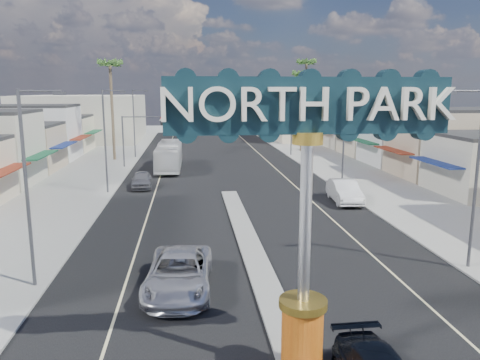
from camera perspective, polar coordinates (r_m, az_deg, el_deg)
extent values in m
plane|color=gray|center=(42.23, -1.48, -1.31)|extent=(160.00, 160.00, 0.00)
cube|color=black|center=(42.23, -1.48, -1.30)|extent=(20.00, 120.00, 0.01)
cube|color=gray|center=(26.87, 1.39, -8.35)|extent=(1.30, 30.00, 0.16)
cube|color=gray|center=(43.40, -20.24, -1.58)|extent=(8.00, 120.00, 0.12)
cube|color=gray|center=(45.53, 16.36, -0.78)|extent=(8.00, 120.00, 0.12)
cube|color=beige|center=(58.23, -26.99, 3.88)|extent=(12.00, 42.00, 6.00)
cube|color=#B7B29E|center=(60.96, 20.58, 4.63)|extent=(12.00, 42.00, 6.00)
cube|color=#B7B29E|center=(88.26, -18.54, 7.15)|extent=(20.00, 20.00, 8.00)
cube|color=beige|center=(89.93, 10.27, 7.60)|extent=(20.00, 20.00, 8.00)
cylinder|color=#D34F10|center=(15.59, 7.57, -18.72)|extent=(1.30, 1.30, 2.20)
cylinder|color=gold|center=(15.02, 7.69, -14.65)|extent=(1.50, 1.50, 0.25)
cylinder|color=#B7B7BC|center=(14.12, 7.96, -5.37)|extent=(0.36, 0.36, 4.80)
cylinder|color=gold|center=(13.63, 8.24, 5.08)|extent=(0.90, 0.90, 0.35)
cube|color=#0E262E|center=(13.57, 8.35, 8.97)|extent=(8.20, 0.50, 1.60)
cylinder|color=#47474C|center=(55.97, -14.05, 4.50)|extent=(0.18, 0.18, 6.00)
cylinder|color=#47474C|center=(55.45, -11.61, 7.56)|extent=(5.00, 0.12, 0.12)
cube|color=black|center=(55.33, -9.51, 7.10)|extent=(0.32, 0.32, 1.00)
sphere|color=red|center=(55.14, -9.53, 7.42)|extent=(0.22, 0.22, 0.22)
cylinder|color=#47474C|center=(57.29, 8.38, 4.85)|extent=(0.18, 0.18, 6.00)
cylinder|color=#47474C|center=(56.48, 5.99, 7.78)|extent=(5.00, 0.12, 0.12)
cube|color=black|center=(56.13, 3.97, 7.28)|extent=(0.32, 0.32, 1.00)
sphere|color=red|center=(55.93, 4.00, 7.59)|extent=(0.22, 0.22, 0.22)
cylinder|color=#47474C|center=(22.77, -24.56, -1.34)|extent=(0.16, 0.16, 9.00)
cylinder|color=#47474C|center=(22.05, -23.22, 9.94)|extent=(1.80, 0.10, 0.10)
cube|color=#47474C|center=(21.84, -21.16, 9.82)|extent=(0.50, 0.22, 0.15)
cylinder|color=#47474C|center=(42.00, -16.13, 4.42)|extent=(0.16, 0.16, 9.00)
cylinder|color=#47474C|center=(41.61, -15.21, 10.49)|extent=(1.80, 0.10, 0.10)
cube|color=#47474C|center=(41.50, -14.09, 10.40)|extent=(0.50, 0.22, 0.15)
cylinder|color=#47474C|center=(63.70, -12.80, 6.65)|extent=(0.16, 0.16, 9.00)
cylinder|color=#47474C|center=(63.45, -12.15, 10.64)|extent=(1.80, 0.10, 0.10)
cube|color=#47474C|center=(63.37, -11.41, 10.58)|extent=(0.50, 0.22, 0.15)
cylinder|color=#47474C|center=(25.73, 26.83, -0.22)|extent=(0.16, 0.16, 9.00)
cylinder|color=#47474C|center=(24.86, 25.95, 9.74)|extent=(1.80, 0.10, 0.10)
cube|color=#47474C|center=(24.45, 24.32, 9.63)|extent=(0.50, 0.22, 0.15)
cylinder|color=#47474C|center=(43.67, 12.54, 4.82)|extent=(0.16, 0.16, 9.00)
cylinder|color=#47474C|center=(43.17, 11.63, 10.64)|extent=(1.80, 0.10, 0.10)
cube|color=#47474C|center=(42.93, 10.59, 10.55)|extent=(0.50, 0.22, 0.15)
cylinder|color=#47474C|center=(64.82, 6.30, 6.93)|extent=(0.16, 0.16, 9.00)
cylinder|color=#47474C|center=(64.48, 5.59, 10.83)|extent=(1.80, 0.10, 0.10)
cube|color=#47474C|center=(64.32, 4.87, 10.76)|extent=(0.50, 0.22, 0.15)
cylinder|color=brown|center=(61.95, -15.29, 7.82)|extent=(0.36, 0.36, 12.00)
cylinder|color=brown|center=(69.19, 7.56, 7.98)|extent=(0.36, 0.36, 11.00)
cylinder|color=brown|center=(75.45, 7.98, 8.96)|extent=(0.36, 0.36, 13.00)
imported|color=silver|center=(21.58, -7.46, -11.18)|extent=(3.29, 6.38, 1.72)
imported|color=slate|center=(44.24, -11.89, 0.02)|extent=(2.04, 4.55, 1.52)
imported|color=silver|center=(38.69, 12.60, -1.35)|extent=(2.29, 5.55, 1.79)
imported|color=silver|center=(54.01, -8.65, 2.94)|extent=(2.76, 11.21, 3.11)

